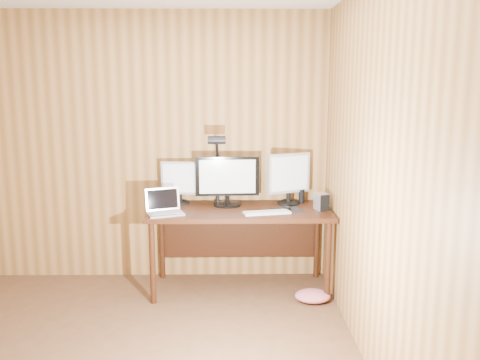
{
  "coord_description": "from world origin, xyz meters",
  "views": [
    {
      "loc": [
        0.87,
        -2.73,
        1.82
      ],
      "look_at": [
        0.93,
        1.58,
        1.02
      ],
      "focal_mm": 38.0,
      "sensor_mm": 36.0,
      "label": 1
    }
  ],
  "objects_px": {
    "desk_lamp": "(217,159)",
    "hard_drive": "(322,202)",
    "phone": "(252,213)",
    "speaker": "(302,196)",
    "monitor_center": "(227,180)",
    "monitor_left": "(180,181)",
    "monitor_right": "(289,177)",
    "mouse": "(287,208)",
    "keyboard": "(267,212)",
    "desk": "(240,220)",
    "laptop": "(164,207)"
  },
  "relations": [
    {
      "from": "desk",
      "to": "monitor_right",
      "type": "xyz_separation_m",
      "value": [
        0.45,
        0.11,
        0.38
      ]
    },
    {
      "from": "keyboard",
      "to": "desk_lamp",
      "type": "distance_m",
      "value": 0.67
    },
    {
      "from": "laptop",
      "to": "monitor_left",
      "type": "bearing_deg",
      "value": 54.18
    },
    {
      "from": "mouse",
      "to": "desk_lamp",
      "type": "bearing_deg",
      "value": 157.46
    },
    {
      "from": "laptop",
      "to": "hard_drive",
      "type": "relative_size",
      "value": 2.26
    },
    {
      "from": "desk_lamp",
      "to": "hard_drive",
      "type": "bearing_deg",
      "value": -15.02
    },
    {
      "from": "monitor_center",
      "to": "desk_lamp",
      "type": "height_order",
      "value": "desk_lamp"
    },
    {
      "from": "hard_drive",
      "to": "speaker",
      "type": "xyz_separation_m",
      "value": [
        -0.14,
        0.26,
        -0.01
      ]
    },
    {
      "from": "monitor_right",
      "to": "phone",
      "type": "distance_m",
      "value": 0.56
    },
    {
      "from": "monitor_center",
      "to": "monitor_left",
      "type": "height_order",
      "value": "monitor_center"
    },
    {
      "from": "monitor_center",
      "to": "mouse",
      "type": "bearing_deg",
      "value": -22.35
    },
    {
      "from": "phone",
      "to": "speaker",
      "type": "distance_m",
      "value": 0.62
    },
    {
      "from": "keyboard",
      "to": "phone",
      "type": "bearing_deg",
      "value": 170.15
    },
    {
      "from": "monitor_center",
      "to": "keyboard",
      "type": "bearing_deg",
      "value": -44.86
    },
    {
      "from": "monitor_center",
      "to": "speaker",
      "type": "relative_size",
      "value": 4.5
    },
    {
      "from": "phone",
      "to": "desk",
      "type": "bearing_deg",
      "value": 123.1
    },
    {
      "from": "mouse",
      "to": "speaker",
      "type": "height_order",
      "value": "speaker"
    },
    {
      "from": "laptop",
      "to": "mouse",
      "type": "distance_m",
      "value": 1.07
    },
    {
      "from": "speaker",
      "to": "desk",
      "type": "bearing_deg",
      "value": -165.17
    },
    {
      "from": "monitor_center",
      "to": "monitor_right",
      "type": "distance_m",
      "value": 0.56
    },
    {
      "from": "monitor_center",
      "to": "monitor_right",
      "type": "bearing_deg",
      "value": 1.71
    },
    {
      "from": "monitor_right",
      "to": "keyboard",
      "type": "relative_size",
      "value": 1.13
    },
    {
      "from": "monitor_right",
      "to": "laptop",
      "type": "distance_m",
      "value": 1.16
    },
    {
      "from": "speaker",
      "to": "mouse",
      "type": "bearing_deg",
      "value": -120.85
    },
    {
      "from": "desk",
      "to": "monitor_right",
      "type": "relative_size",
      "value": 3.41
    },
    {
      "from": "desk_lamp",
      "to": "speaker",
      "type": "bearing_deg",
      "value": 2.34
    },
    {
      "from": "mouse",
      "to": "speaker",
      "type": "distance_m",
      "value": 0.32
    },
    {
      "from": "desk_lamp",
      "to": "phone",
      "type": "bearing_deg",
      "value": -49.86
    },
    {
      "from": "mouse",
      "to": "phone",
      "type": "bearing_deg",
      "value": -164.58
    },
    {
      "from": "desk",
      "to": "hard_drive",
      "type": "height_order",
      "value": "hard_drive"
    },
    {
      "from": "monitor_right",
      "to": "speaker",
      "type": "height_order",
      "value": "monitor_right"
    },
    {
      "from": "mouse",
      "to": "monitor_left",
      "type": "bearing_deg",
      "value": 158.84
    },
    {
      "from": "monitor_center",
      "to": "hard_drive",
      "type": "height_order",
      "value": "monitor_center"
    },
    {
      "from": "keyboard",
      "to": "hard_drive",
      "type": "relative_size",
      "value": 2.67
    },
    {
      "from": "desk",
      "to": "phone",
      "type": "bearing_deg",
      "value": -68.13
    },
    {
      "from": "hard_drive",
      "to": "phone",
      "type": "height_order",
      "value": "hard_drive"
    },
    {
      "from": "monitor_right",
      "to": "keyboard",
      "type": "distance_m",
      "value": 0.48
    },
    {
      "from": "keyboard",
      "to": "hard_drive",
      "type": "height_order",
      "value": "hard_drive"
    },
    {
      "from": "hard_drive",
      "to": "desk_lamp",
      "type": "xyz_separation_m",
      "value": [
        -0.92,
        0.17,
        0.35
      ]
    },
    {
      "from": "phone",
      "to": "hard_drive",
      "type": "bearing_deg",
      "value": 23.32
    },
    {
      "from": "desk",
      "to": "hard_drive",
      "type": "xyz_separation_m",
      "value": [
        0.72,
        -0.11,
        0.2
      ]
    },
    {
      "from": "monitor_center",
      "to": "monitor_left",
      "type": "bearing_deg",
      "value": 166.85
    },
    {
      "from": "speaker",
      "to": "keyboard",
      "type": "bearing_deg",
      "value": -131.48
    },
    {
      "from": "monitor_right",
      "to": "mouse",
      "type": "bearing_deg",
      "value": -121.28
    },
    {
      "from": "desk",
      "to": "laptop",
      "type": "relative_size",
      "value": 4.54
    },
    {
      "from": "monitor_center",
      "to": "hard_drive",
      "type": "xyz_separation_m",
      "value": [
        0.83,
        -0.17,
        -0.16
      ]
    },
    {
      "from": "hard_drive",
      "to": "monitor_left",
      "type": "bearing_deg",
      "value": 151.61
    },
    {
      "from": "monitor_left",
      "to": "desk_lamp",
      "type": "distance_m",
      "value": 0.41
    },
    {
      "from": "hard_drive",
      "to": "desk_lamp",
      "type": "bearing_deg",
      "value": 152.12
    },
    {
      "from": "keyboard",
      "to": "speaker",
      "type": "height_order",
      "value": "speaker"
    }
  ]
}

